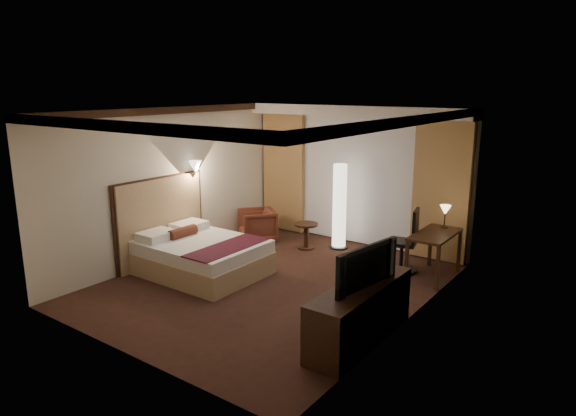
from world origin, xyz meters
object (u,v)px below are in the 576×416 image
Objects in this scene: armchair at (257,224)px; television at (360,260)px; office_chair at (402,240)px; desk at (434,255)px; bed at (202,257)px; floor_lamp at (339,206)px; side_table at (306,236)px; dresser at (360,313)px.

television reaches higher than armchair.
television is at bearing -91.26° from office_chair.
desk is at bearing 40.27° from armchair.
bed is at bearing -38.56° from armchair.
television is at bearing -56.00° from floor_lamp.
side_table is 3.76m from television.
television is (3.19, -0.52, 0.75)m from bed.
armchair is 1.10m from side_table.
desk is 2.60m from dresser.
armchair is at bearing -161.17° from floor_lamp.
side_table is at bearing 52.83° from television.
floor_lamp is at bearing 148.30° from office_chair.
bed is 2.04m from armchair.
floor_lamp reaches higher than television.
side_table is at bearing 178.88° from desk.
dresser is at bearing -90.62° from office_chair.
bed is 3.32m from television.
armchair is 0.38× the size of dresser.
dresser is (2.09, -3.05, -0.46)m from floor_lamp.
armchair is (-0.45, 1.99, 0.07)m from bed.
desk is 0.60× the size of dresser.
television is (-0.03, 0.00, 0.68)m from dresser.
television is (2.06, -3.05, 0.22)m from floor_lamp.
bed is 2.22m from side_table.
side_table is 3.70m from dresser.
armchair is at bearing 167.33° from office_chair.
television is at bearing -46.17° from side_table.
floor_lamp reaches higher than bed.
floor_lamp is (1.58, 0.54, 0.47)m from armchair.
office_chair reaches higher than side_table.
office_chair is (2.64, 2.03, 0.26)m from bed.
floor_lamp reaches higher than side_table.
armchair is 3.62m from desk.
desk reaches higher than armchair.
side_table is 0.30× the size of floor_lamp.
dresser is 0.68m from television.
desk is (3.17, 2.08, 0.09)m from bed.
floor_lamp is 1.50× the size of office_chair.
armchair is 0.63× the size of television.
desk is 0.56m from office_chair.
armchair is 3.09m from office_chair.
armchair is at bearing -178.51° from desk.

